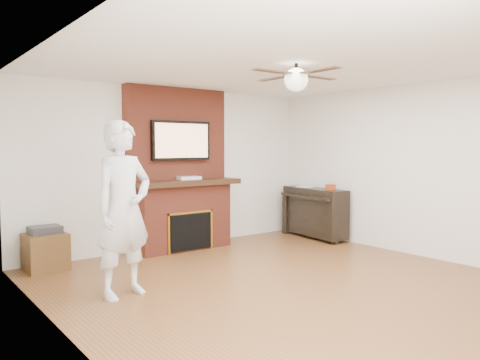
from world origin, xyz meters
TOP-DOWN VIEW (x-y plane):
  - room_shell at (0.00, 0.00)m, footprint 5.36×5.86m
  - fireplace at (0.00, 2.55)m, footprint 1.78×0.64m
  - tv at (0.00, 2.50)m, footprint 1.00×0.08m
  - ceiling_fan at (-0.00, 0.00)m, footprint 1.21×1.21m
  - person at (-1.67, 0.86)m, footprint 0.77×0.60m
  - side_table at (-2.04, 2.48)m, footprint 0.50×0.50m
  - piano at (2.29, 1.87)m, footprint 0.64×1.36m
  - cable_box at (0.10, 2.45)m, footprint 0.36×0.23m
  - candle_green at (-0.09, 2.34)m, footprint 0.06×0.06m
  - candle_cream at (0.15, 2.31)m, footprint 0.09×0.09m
  - candle_blue at (0.10, 2.31)m, footprint 0.07×0.07m

SIDE VIEW (x-z plane):
  - candle_blue at x=0.10m, z-range 0.00..0.09m
  - candle_green at x=-0.09m, z-range 0.00..0.10m
  - candle_cream at x=0.15m, z-range 0.00..0.10m
  - side_table at x=-2.04m, z-range -0.02..0.54m
  - piano at x=2.29m, z-range -0.01..0.94m
  - person at x=-1.67m, z-range 0.00..1.86m
  - fireplace at x=0.00m, z-range -0.25..2.25m
  - cable_box at x=0.10m, z-range 1.08..1.13m
  - room_shell at x=0.00m, z-range -0.18..2.68m
  - tv at x=0.00m, z-range 1.38..1.98m
  - ceiling_fan at x=0.00m, z-range 2.18..2.49m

